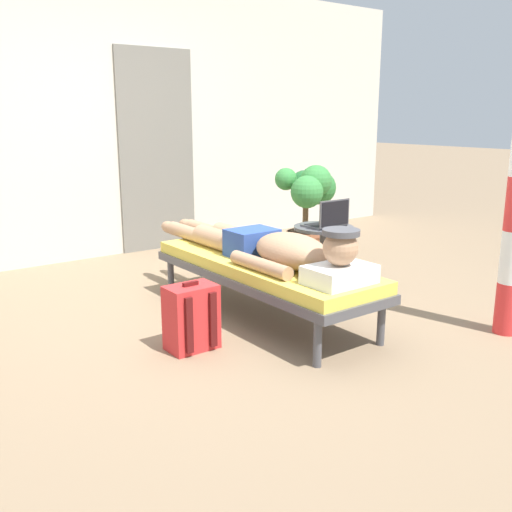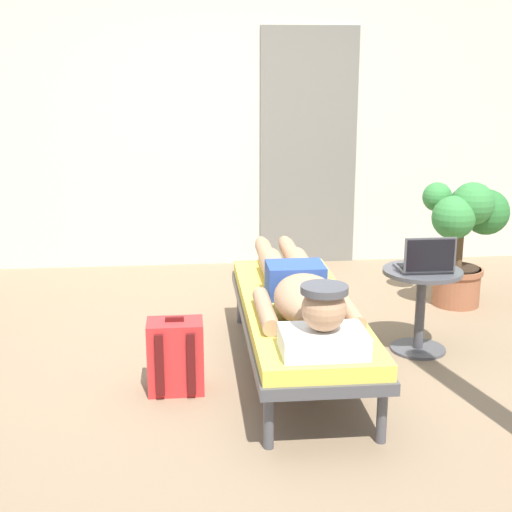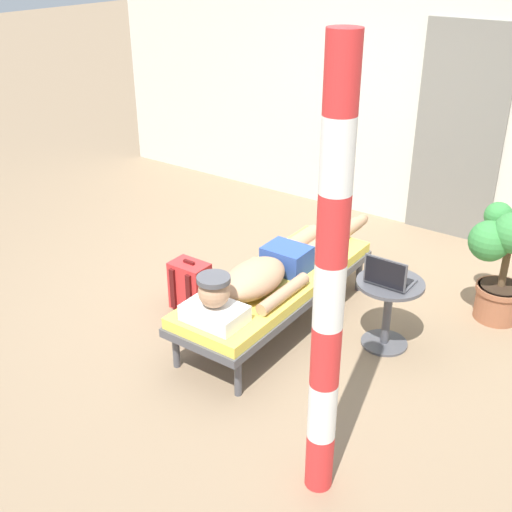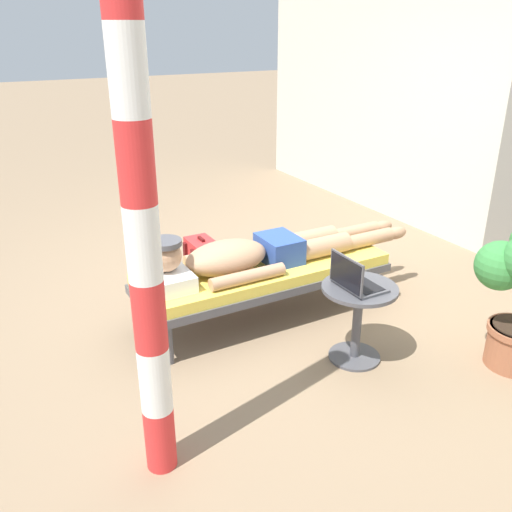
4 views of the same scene
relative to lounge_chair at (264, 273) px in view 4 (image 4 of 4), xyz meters
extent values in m
plane|color=#8C7256|center=(-0.22, 0.10, -0.35)|extent=(40.00, 40.00, 0.00)
cylinder|color=#4C4C51|center=(-0.27, 0.85, -0.21)|extent=(0.05, 0.05, 0.28)
cylinder|color=#4C4C51|center=(0.27, 0.85, -0.21)|extent=(0.05, 0.05, 0.28)
cylinder|color=#4C4C51|center=(-0.27, -0.85, -0.21)|extent=(0.05, 0.05, 0.28)
cylinder|color=#4C4C51|center=(0.27, -0.85, -0.21)|extent=(0.05, 0.05, 0.28)
cube|color=#4C4C51|center=(0.00, 0.00, -0.04)|extent=(0.63, 1.90, 0.06)
cube|color=#E5CC4C|center=(0.00, 0.00, 0.03)|extent=(0.61, 1.86, 0.08)
cube|color=white|center=(0.00, -0.74, 0.13)|extent=(0.40, 0.28, 0.11)
sphere|color=tan|center=(0.00, -0.74, 0.29)|extent=(0.21, 0.21, 0.21)
cylinder|color=#4C4C51|center=(0.00, -0.74, 0.38)|extent=(0.22, 0.22, 0.03)
ellipsoid|color=tan|center=(0.00, -0.30, 0.19)|extent=(0.35, 0.60, 0.23)
cylinder|color=tan|center=(-0.22, -0.25, 0.12)|extent=(0.09, 0.55, 0.09)
cylinder|color=tan|center=(0.22, -0.25, 0.12)|extent=(0.09, 0.55, 0.09)
cube|color=#2D4C9E|center=(0.00, 0.13, 0.17)|extent=(0.33, 0.26, 0.19)
cylinder|color=tan|center=(-0.09, 0.47, 0.15)|extent=(0.15, 0.42, 0.15)
cylinder|color=tan|center=(-0.09, 0.90, 0.13)|extent=(0.11, 0.44, 0.11)
ellipsoid|color=tan|center=(-0.09, 1.19, 0.12)|extent=(0.09, 0.20, 0.10)
cylinder|color=tan|center=(0.08, 0.47, 0.15)|extent=(0.15, 0.42, 0.15)
cylinder|color=tan|center=(0.08, 0.90, 0.13)|extent=(0.11, 0.44, 0.11)
ellipsoid|color=tan|center=(0.08, 1.19, 0.12)|extent=(0.09, 0.20, 0.10)
cylinder|color=#4C4C51|center=(0.80, 0.24, -0.34)|extent=(0.34, 0.34, 0.02)
cylinder|color=#4C4C51|center=(0.80, 0.24, -0.09)|extent=(0.06, 0.06, 0.48)
cylinder|color=#4C4C51|center=(0.80, 0.24, 0.17)|extent=(0.48, 0.48, 0.02)
cube|color=#4C4C51|center=(0.80, 0.24, 0.19)|extent=(0.31, 0.22, 0.02)
cube|color=black|center=(0.80, 0.25, 0.20)|extent=(0.27, 0.15, 0.00)
cube|color=#4C4C51|center=(0.80, 0.12, 0.30)|extent=(0.31, 0.01, 0.21)
cube|color=black|center=(0.80, 0.11, 0.30)|extent=(0.29, 0.00, 0.19)
cube|color=red|center=(-0.70, -0.19, -0.15)|extent=(0.30, 0.20, 0.40)
cube|color=red|center=(-0.70, -0.07, -0.22)|extent=(0.22, 0.04, 0.18)
cube|color=#531212|center=(-0.78, -0.30, -0.15)|extent=(0.04, 0.02, 0.34)
cube|color=#531212|center=(-0.61, -0.30, -0.15)|extent=(0.04, 0.02, 0.34)
cube|color=#531212|center=(-0.70, -0.19, 0.07)|extent=(0.10, 0.02, 0.02)
sphere|color=#38843D|center=(1.24, 0.94, 0.34)|extent=(0.31, 0.31, 0.31)
cylinder|color=red|center=(1.08, -1.20, -0.17)|extent=(0.15, 0.15, 0.34)
cylinder|color=white|center=(1.08, -1.20, 0.17)|extent=(0.15, 0.15, 0.34)
cylinder|color=red|center=(1.08, -1.20, 0.51)|extent=(0.15, 0.15, 0.34)
cylinder|color=white|center=(1.08, -1.20, 0.85)|extent=(0.15, 0.15, 0.34)
cylinder|color=red|center=(1.08, -1.20, 1.19)|extent=(0.15, 0.15, 0.34)
cylinder|color=white|center=(1.08, -1.20, 1.53)|extent=(0.15, 0.15, 0.34)
camera|label=1|loc=(-2.39, -3.09, 1.06)|focal=40.89mm
camera|label=2|loc=(-0.62, -3.85, 1.38)|focal=50.75mm
camera|label=3|loc=(2.30, -3.51, 2.37)|focal=45.13mm
camera|label=4|loc=(3.14, -1.80, 1.69)|focal=38.11mm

